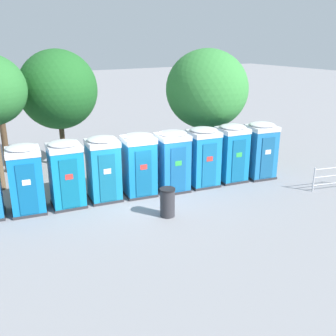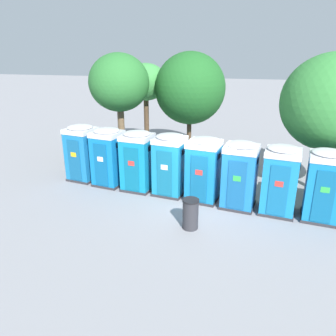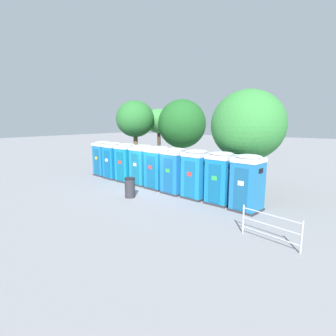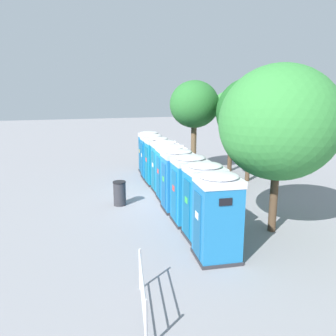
{
  "view_description": "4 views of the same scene",
  "coord_description": "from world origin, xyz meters",
  "px_view_note": "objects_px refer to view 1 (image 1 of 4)",
  "views": [
    {
      "loc": [
        -6.6,
        -13.13,
        6.14
      ],
      "look_at": [
        1.28,
        0.08,
        0.98
      ],
      "focal_mm": 42.0,
      "sensor_mm": 36.0,
      "label": 1
    },
    {
      "loc": [
        1.57,
        -11.67,
        5.66
      ],
      "look_at": [
        -1.43,
        0.49,
        1.13
      ],
      "focal_mm": 35.0,
      "sensor_mm": 36.0,
      "label": 2
    },
    {
      "loc": [
        9.16,
        -11.95,
        3.94
      ],
      "look_at": [
        0.89,
        0.14,
        1.34
      ],
      "focal_mm": 28.0,
      "sensor_mm": 36.0,
      "label": 3
    },
    {
      "loc": [
        13.27,
        -5.21,
        4.56
      ],
      "look_at": [
        -0.43,
        0.34,
        1.37
      ],
      "focal_mm": 35.0,
      "sensor_mm": 36.0,
      "label": 4
    }
  ],
  "objects_px": {
    "portapotty_2": "(66,174)",
    "trash_can": "(167,202)",
    "portapotty_3": "(104,168)",
    "portapotty_1": "(26,179)",
    "portapotty_4": "(139,164)",
    "street_tree_0": "(58,90)",
    "portapotty_8": "(260,150)",
    "street_tree_1": "(207,89)",
    "portapotty_6": "(203,157)",
    "portapotty_7": "(232,153)",
    "event_barrier": "(334,176)",
    "portapotty_5": "(173,161)"
  },
  "relations": [
    {
      "from": "portapotty_2",
      "to": "trash_can",
      "type": "relative_size",
      "value": 2.42
    },
    {
      "from": "portapotty_3",
      "to": "portapotty_1",
      "type": "bearing_deg",
      "value": 173.34
    },
    {
      "from": "portapotty_4",
      "to": "street_tree_0",
      "type": "xyz_separation_m",
      "value": [
        -1.53,
        5.24,
        2.48
      ]
    },
    {
      "from": "portapotty_8",
      "to": "street_tree_1",
      "type": "height_order",
      "value": "street_tree_1"
    },
    {
      "from": "portapotty_8",
      "to": "portapotty_1",
      "type": "bearing_deg",
      "value": 171.31
    },
    {
      "from": "portapotty_6",
      "to": "portapotty_4",
      "type": "bearing_deg",
      "value": 171.02
    },
    {
      "from": "portapotty_8",
      "to": "trash_can",
      "type": "xyz_separation_m",
      "value": [
        -5.72,
        -1.42,
        -0.75
      ]
    },
    {
      "from": "portapotty_1",
      "to": "portapotty_7",
      "type": "distance_m",
      "value": 8.59
    },
    {
      "from": "street_tree_0",
      "to": "street_tree_1",
      "type": "relative_size",
      "value": 1.0
    },
    {
      "from": "portapotty_4",
      "to": "event_barrier",
      "type": "height_order",
      "value": "portapotty_4"
    },
    {
      "from": "portapotty_1",
      "to": "portapotty_8",
      "type": "xyz_separation_m",
      "value": [
        9.91,
        -1.51,
        -0.0
      ]
    },
    {
      "from": "trash_can",
      "to": "event_barrier",
      "type": "xyz_separation_m",
      "value": [
        7.38,
        -1.32,
        0.04
      ]
    },
    {
      "from": "portapotty_6",
      "to": "trash_can",
      "type": "bearing_deg",
      "value": -146.7
    },
    {
      "from": "portapotty_2",
      "to": "trash_can",
      "type": "height_order",
      "value": "portapotty_2"
    },
    {
      "from": "portapotty_1",
      "to": "portapotty_6",
      "type": "height_order",
      "value": "same"
    },
    {
      "from": "portapotty_4",
      "to": "portapotty_5",
      "type": "relative_size",
      "value": 1.0
    },
    {
      "from": "trash_can",
      "to": "portapotty_7",
      "type": "bearing_deg",
      "value": 21.94
    },
    {
      "from": "portapotty_2",
      "to": "portapotty_8",
      "type": "bearing_deg",
      "value": -8.83
    },
    {
      "from": "portapotty_3",
      "to": "event_barrier",
      "type": "relative_size",
      "value": 1.27
    },
    {
      "from": "street_tree_0",
      "to": "trash_can",
      "type": "xyz_separation_m",
      "value": [
        1.46,
        -7.6,
        -3.23
      ]
    },
    {
      "from": "street_tree_1",
      "to": "trash_can",
      "type": "height_order",
      "value": "street_tree_1"
    },
    {
      "from": "portapotty_2",
      "to": "portapotty_3",
      "type": "relative_size",
      "value": 1.0
    },
    {
      "from": "portapotty_8",
      "to": "trash_can",
      "type": "distance_m",
      "value": 5.94
    },
    {
      "from": "portapotty_3",
      "to": "portapotty_8",
      "type": "distance_m",
      "value": 7.16
    },
    {
      "from": "portapotty_1",
      "to": "trash_can",
      "type": "xyz_separation_m",
      "value": [
        4.18,
        -2.93,
        -0.75
      ]
    },
    {
      "from": "portapotty_1",
      "to": "trash_can",
      "type": "bearing_deg",
      "value": -35.02
    },
    {
      "from": "portapotty_6",
      "to": "portapotty_8",
      "type": "xyz_separation_m",
      "value": [
        2.82,
        -0.49,
        0.0
      ]
    },
    {
      "from": "portapotty_7",
      "to": "event_barrier",
      "type": "height_order",
      "value": "portapotty_7"
    },
    {
      "from": "portapotty_4",
      "to": "trash_can",
      "type": "relative_size",
      "value": 2.42
    },
    {
      "from": "street_tree_1",
      "to": "event_barrier",
      "type": "relative_size",
      "value": 2.82
    },
    {
      "from": "portapotty_8",
      "to": "portapotty_2",
      "type": "bearing_deg",
      "value": 171.17
    },
    {
      "from": "portapotty_8",
      "to": "event_barrier",
      "type": "relative_size",
      "value": 1.27
    },
    {
      "from": "portapotty_4",
      "to": "portapotty_7",
      "type": "relative_size",
      "value": 1.0
    },
    {
      "from": "portapotty_7",
      "to": "event_barrier",
      "type": "bearing_deg",
      "value": -45.08
    },
    {
      "from": "street_tree_1",
      "to": "portapotty_1",
      "type": "bearing_deg",
      "value": -171.66
    },
    {
      "from": "street_tree_0",
      "to": "trash_can",
      "type": "bearing_deg",
      "value": -79.11
    },
    {
      "from": "portapotty_7",
      "to": "portapotty_1",
      "type": "bearing_deg",
      "value": 172.03
    },
    {
      "from": "street_tree_0",
      "to": "portapotty_3",
      "type": "bearing_deg",
      "value": -88.6
    },
    {
      "from": "portapotty_6",
      "to": "street_tree_1",
      "type": "height_order",
      "value": "street_tree_1"
    },
    {
      "from": "street_tree_1",
      "to": "event_barrier",
      "type": "height_order",
      "value": "street_tree_1"
    },
    {
      "from": "portapotty_3",
      "to": "street_tree_1",
      "type": "xyz_separation_m",
      "value": [
        6.05,
        1.64,
        2.46
      ]
    },
    {
      "from": "portapotty_6",
      "to": "street_tree_1",
      "type": "relative_size",
      "value": 0.45
    },
    {
      "from": "portapotty_1",
      "to": "portapotty_7",
      "type": "xyz_separation_m",
      "value": [
        8.51,
        -1.19,
        -0.0
      ]
    },
    {
      "from": "portapotty_3",
      "to": "portapotty_6",
      "type": "bearing_deg",
      "value": -9.31
    },
    {
      "from": "portapotty_5",
      "to": "trash_can",
      "type": "height_order",
      "value": "portapotty_5"
    },
    {
      "from": "trash_can",
      "to": "event_barrier",
      "type": "relative_size",
      "value": 0.53
    },
    {
      "from": "portapotty_2",
      "to": "portapotty_5",
      "type": "xyz_separation_m",
      "value": [
        4.24,
        -0.67,
        -0.0
      ]
    },
    {
      "from": "portapotty_8",
      "to": "street_tree_1",
      "type": "relative_size",
      "value": 0.45
    },
    {
      "from": "portapotty_6",
      "to": "portapotty_7",
      "type": "xyz_separation_m",
      "value": [
        1.42,
        -0.16,
        0.0
      ]
    },
    {
      "from": "event_barrier",
      "to": "portapotty_2",
      "type": "bearing_deg",
      "value": 158.19
    }
  ]
}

